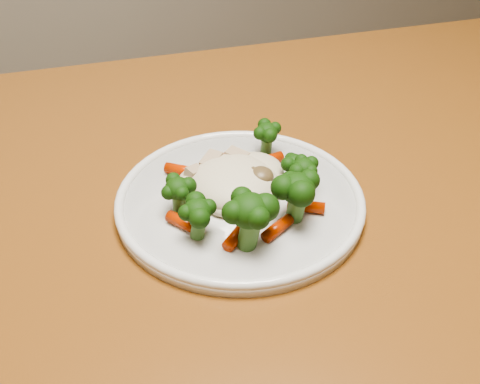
{
  "coord_description": "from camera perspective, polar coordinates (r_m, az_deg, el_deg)",
  "views": [
    {
      "loc": [
        -0.6,
        -0.15,
        1.14
      ],
      "look_at": [
        -0.38,
        0.28,
        0.77
      ],
      "focal_mm": 45.0,
      "sensor_mm": 36.0,
      "label": 1
    }
  ],
  "objects": [
    {
      "name": "dining_table",
      "position": [
        0.73,
        3.88,
        -6.14
      ],
      "size": [
        1.21,
        0.92,
        0.75
      ],
      "rotation": [
        0.0,
        0.0,
        -0.19
      ],
      "color": "brown",
      "rests_on": "ground"
    },
    {
      "name": "plate",
      "position": [
        0.62,
        0.0,
        -1.03
      ],
      "size": [
        0.25,
        0.25,
        0.01
      ],
      "primitive_type": "cylinder",
      "color": "white",
      "rests_on": "dining_table"
    },
    {
      "name": "meal",
      "position": [
        0.6,
        0.62,
        0.42
      ],
      "size": [
        0.17,
        0.18,
        0.05
      ],
      "color": "beige",
      "rests_on": "plate"
    }
  ]
}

